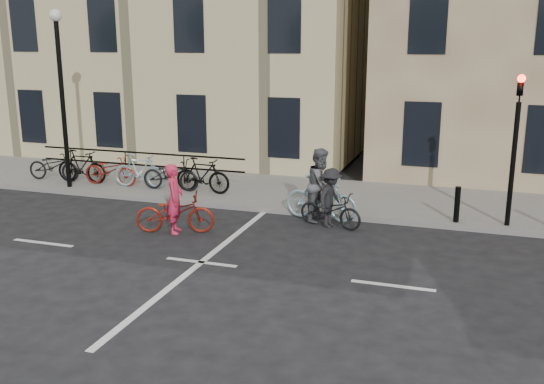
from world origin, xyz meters
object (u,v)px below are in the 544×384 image
(cyclist_grey, at_px, (321,192))
(cyclist_dark, at_px, (331,204))
(lamp_post, at_px, (61,77))
(cyclist_pink, at_px, (175,209))
(traffic_light, at_px, (516,132))

(cyclist_grey, distance_m, cyclist_dark, 0.62)
(lamp_post, distance_m, cyclist_pink, 6.41)
(cyclist_pink, bearing_deg, lamp_post, 44.14)
(traffic_light, bearing_deg, cyclist_grey, -173.24)
(lamp_post, xyz_separation_m, cyclist_grey, (8.14, -0.60, -2.72))
(cyclist_pink, height_order, cyclist_dark, cyclist_pink)
(lamp_post, distance_m, cyclist_dark, 9.05)
(lamp_post, relative_size, cyclist_grey, 2.61)
(cyclist_dark, bearing_deg, cyclist_grey, 52.57)
(traffic_light, distance_m, cyclist_grey, 4.89)
(traffic_light, relative_size, lamp_post, 0.74)
(cyclist_pink, distance_m, cyclist_grey, 3.75)
(cyclist_grey, bearing_deg, cyclist_dark, -133.61)
(lamp_post, bearing_deg, cyclist_grey, -4.22)
(cyclist_dark, bearing_deg, cyclist_pink, 129.74)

